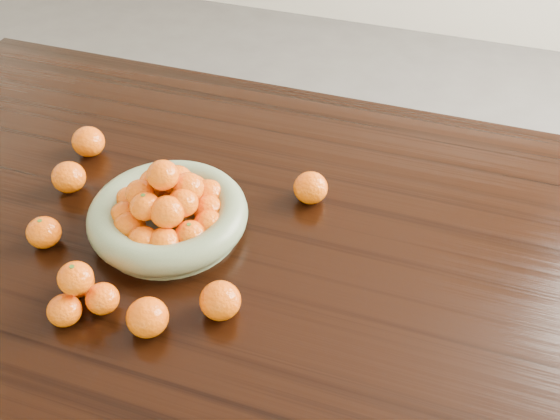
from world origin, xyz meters
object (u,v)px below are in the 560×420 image
(dining_table, at_px, (293,272))
(orange_pyramid, at_px, (80,292))
(fruit_bowl, at_px, (168,212))
(loose_orange_0, at_px, (44,232))

(dining_table, bearing_deg, orange_pyramid, -136.29)
(fruit_bowl, distance_m, orange_pyramid, 0.22)
(dining_table, height_order, loose_orange_0, loose_orange_0)
(orange_pyramid, bearing_deg, loose_orange_0, 143.36)
(orange_pyramid, distance_m, loose_orange_0, 0.18)
(fruit_bowl, bearing_deg, orange_pyramid, -103.16)
(dining_table, height_order, fruit_bowl, fruit_bowl)
(loose_orange_0, bearing_deg, orange_pyramid, -36.64)
(dining_table, relative_size, orange_pyramid, 17.86)
(loose_orange_0, bearing_deg, fruit_bowl, 29.19)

